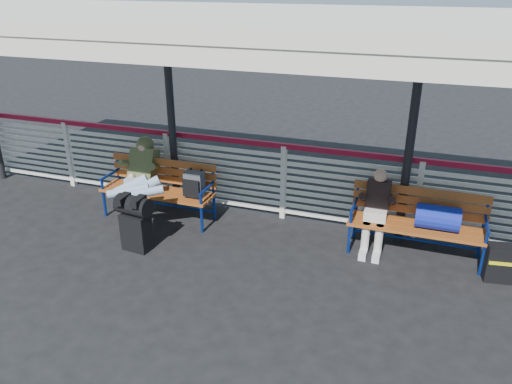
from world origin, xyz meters
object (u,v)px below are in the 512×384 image
at_px(luggage_stack, 135,221).
at_px(traveler_man, 138,183).
at_px(suitcase_side, 500,263).
at_px(bench_left, 167,184).
at_px(bench_right, 427,217).
at_px(companion_person, 376,210).

height_order(luggage_stack, traveler_man, traveler_man).
xyz_separation_m(luggage_stack, suitcase_side, (4.73, 0.82, -0.19)).
height_order(bench_left, bench_right, same).
height_order(companion_person, suitcase_side, companion_person).
distance_m(luggage_stack, bench_right, 3.96).
relative_size(bench_left, companion_person, 1.57).
relative_size(traveler_man, suitcase_side, 3.28).
bearing_deg(suitcase_side, luggage_stack, -178.67).
height_order(traveler_man, companion_person, traveler_man).
height_order(bench_left, traveler_man, traveler_man).
distance_m(bench_right, companion_person, 0.67).
height_order(bench_right, companion_person, companion_person).
bearing_deg(bench_right, companion_person, -179.11).
distance_m(luggage_stack, companion_person, 3.33).
xyz_separation_m(companion_person, suitcase_side, (1.60, -0.30, -0.35)).
bearing_deg(luggage_stack, companion_person, 26.53).
relative_size(bench_right, suitcase_side, 3.61).
distance_m(luggage_stack, traveler_man, 0.81).
xyz_separation_m(bench_right, traveler_man, (-4.14, -0.44, 0.11)).
bearing_deg(suitcase_side, bench_right, 153.16).
bearing_deg(companion_person, traveler_man, -172.88).
bearing_deg(bench_left, traveler_man, -129.71).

